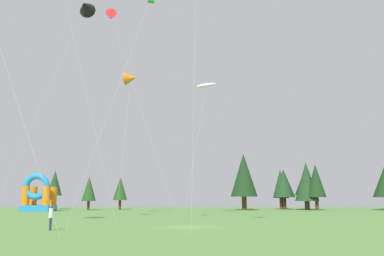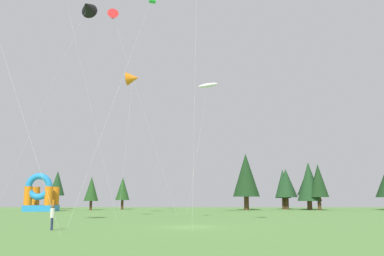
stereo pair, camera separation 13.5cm
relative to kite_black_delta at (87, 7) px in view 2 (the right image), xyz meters
name	(u,v)px [view 2 (the right image)]	position (x,y,z in m)	size (l,w,h in m)	color
ground_plane	(191,227)	(12.37, -12.82, -24.35)	(120.00, 120.00, 0.00)	#5B8C42
kite_black_delta	(87,7)	(0.00, 0.00, 0.00)	(10.48, 1.92, 25.37)	black
kite_orange_delta	(133,78)	(2.60, 18.75, -3.15)	(2.32, 6.33, 22.33)	orange
kite_white_parafoil	(208,85)	(14.48, 9.49, -6.91)	(4.39, 1.48, 18.07)	white
kite_red_delta	(113,16)	(2.95, 0.43, -0.94)	(8.52, 2.61, 24.18)	red
person_midfield	(52,215)	(2.65, -15.86, -23.31)	(0.33, 0.33, 1.75)	navy
inflatable_yellow_castle	(41,197)	(-12.13, 21.33, -22.11)	(4.50, 4.44, 6.04)	#268CD8
tree_row_0	(57,183)	(-13.53, 33.13, -19.54)	(2.80, 2.80, 7.21)	#4C331E
tree_row_1	(91,189)	(-5.62, 27.70, -20.67)	(2.49, 2.49, 5.85)	#4C331E
tree_row_2	(123,189)	(-0.65, 30.78, -20.58)	(2.57, 2.57, 5.92)	#4C331E
tree_row_3	(246,175)	(21.66, 27.51, -18.30)	(4.70, 4.70, 9.87)	#4C331E
tree_row_4	(283,184)	(29.12, 32.28, -19.68)	(3.00, 3.00, 7.35)	#4C331E
tree_row_5	(286,183)	(29.70, 32.20, -19.58)	(4.08, 4.08, 7.43)	#4C331E
tree_row_6	(309,181)	(33.00, 28.62, -19.36)	(4.20, 4.20, 8.46)	#4C331E
tree_row_7	(308,182)	(33.62, 31.23, -19.30)	(4.14, 4.14, 7.64)	#4C331E
tree_row_8	(318,181)	(34.33, 27.43, -19.28)	(3.39, 3.39, 8.00)	#4C331E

